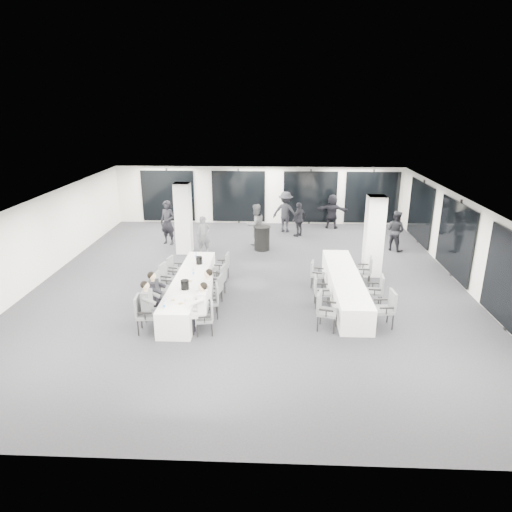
{
  "coord_description": "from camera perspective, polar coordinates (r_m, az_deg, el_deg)",
  "views": [
    {
      "loc": [
        0.81,
        -14.14,
        5.77
      ],
      "look_at": [
        0.21,
        -0.2,
        1.03
      ],
      "focal_mm": 32.0,
      "sensor_mm": 36.0,
      "label": 1
    }
  ],
  "objects": [
    {
      "name": "room",
      "position": [
        15.87,
        2.64,
        2.7
      ],
      "size": [
        14.04,
        16.04,
        2.84
      ],
      "color": "#242429",
      "rests_on": "ground"
    },
    {
      "name": "column_left",
      "position": [
        18.24,
        -9.05,
        4.65
      ],
      "size": [
        0.6,
        0.6,
        2.8
      ],
      "primitive_type": "cube",
      "color": "silver",
      "rests_on": "floor"
    },
    {
      "name": "column_right",
      "position": [
        16.12,
        14.52,
        2.41
      ],
      "size": [
        0.6,
        0.6,
        2.8
      ],
      "primitive_type": "cube",
      "color": "silver",
      "rests_on": "floor"
    },
    {
      "name": "banquet_table_main",
      "position": [
        13.98,
        -8.27,
        -4.16
      ],
      "size": [
        0.9,
        5.0,
        0.75
      ],
      "primitive_type": "cube",
      "color": "silver",
      "rests_on": "floor"
    },
    {
      "name": "banquet_table_side",
      "position": [
        14.3,
        11.04,
        -3.78
      ],
      "size": [
        0.9,
        5.0,
        0.75
      ],
      "primitive_type": "cube",
      "color": "silver",
      "rests_on": "floor"
    },
    {
      "name": "cocktail_table",
      "position": [
        18.57,
        0.75,
        2.26
      ],
      "size": [
        0.71,
        0.71,
        0.98
      ],
      "color": "black",
      "rests_on": "floor"
    },
    {
      "name": "chair_main_left_near",
      "position": [
        12.3,
        -13.88,
        -6.76
      ],
      "size": [
        0.56,
        0.61,
        1.02
      ],
      "rotation": [
        0.0,
        0.0,
        -1.49
      ],
      "color": "#55585D",
      "rests_on": "floor"
    },
    {
      "name": "chair_main_left_second",
      "position": [
        12.93,
        -12.97,
        -5.8
      ],
      "size": [
        0.51,
        0.54,
        0.88
      ],
      "rotation": [
        0.0,
        0.0,
        -1.74
      ],
      "color": "#55585D",
      "rests_on": "floor"
    },
    {
      "name": "chair_main_left_mid",
      "position": [
        13.94,
        -11.81,
        -3.67
      ],
      "size": [
        0.55,
        0.59,
        0.96
      ],
      "rotation": [
        0.0,
        0.0,
        -1.72
      ],
      "color": "#55585D",
      "rests_on": "floor"
    },
    {
      "name": "chair_main_left_fourth",
      "position": [
        14.66,
        -11.06,
        -2.49
      ],
      "size": [
        0.57,
        0.6,
        0.96
      ],
      "rotation": [
        0.0,
        0.0,
        -1.78
      ],
      "color": "#55585D",
      "rests_on": "floor"
    },
    {
      "name": "chair_main_left_far",
      "position": [
        15.54,
        -10.24,
        -1.43
      ],
      "size": [
        0.52,
        0.54,
        0.86
      ],
      "rotation": [
        0.0,
        0.0,
        -1.8
      ],
      "color": "#55585D",
      "rests_on": "floor"
    },
    {
      "name": "chair_main_right_near",
      "position": [
        11.98,
        -6.12,
        -7.44
      ],
      "size": [
        0.51,
        0.55,
        0.88
      ],
      "rotation": [
        0.0,
        0.0,
        1.75
      ],
      "color": "#55585D",
      "rests_on": "floor"
    },
    {
      "name": "chair_main_right_second",
      "position": [
        12.83,
        -5.47,
        -5.35
      ],
      "size": [
        0.57,
        0.61,
        0.96
      ],
      "rotation": [
        0.0,
        0.0,
        1.78
      ],
      "color": "#55585D",
      "rests_on": "floor"
    },
    {
      "name": "chair_main_right_mid",
      "position": [
        13.63,
        -5.0,
        -3.98
      ],
      "size": [
        0.54,
        0.57,
        0.91
      ],
      "rotation": [
        0.0,
        0.0,
        1.38
      ],
      "color": "#55585D",
      "rests_on": "floor"
    },
    {
      "name": "chair_main_right_fourth",
      "position": [
        14.18,
        -4.66,
        -2.82
      ],
      "size": [
        0.58,
        0.62,
        1.0
      ],
      "rotation": [
        0.0,
        0.0,
        1.4
      ],
      "color": "#55585D",
      "rests_on": "floor"
    },
    {
      "name": "chair_main_right_far",
      "position": [
        15.38,
        -4.09,
        -1.13
      ],
      "size": [
        0.53,
        0.58,
        0.96
      ],
      "rotation": [
        0.0,
        0.0,
        1.47
      ],
      "color": "#55585D",
      "rests_on": "floor"
    },
    {
      "name": "chair_side_left_near",
      "position": [
        12.25,
        8.54,
        -6.52
      ],
      "size": [
        0.63,
        0.66,
        1.02
      ],
      "rotation": [
        0.0,
        0.0,
        -1.83
      ],
      "color": "#55585D",
      "rests_on": "floor"
    },
    {
      "name": "chair_side_left_mid",
      "position": [
        13.54,
        7.97,
        -4.18
      ],
      "size": [
        0.48,
        0.54,
        0.94
      ],
      "rotation": [
        0.0,
        0.0,
        -1.59
      ],
      "color": "#55585D",
      "rests_on": "floor"
    },
    {
      "name": "chair_side_left_far",
      "position": [
        14.98,
        7.47,
        -2.05
      ],
      "size": [
        0.52,
        0.54,
        0.86
      ],
      "rotation": [
        0.0,
        0.0,
        -1.79
      ],
      "color": "#55585D",
      "rests_on": "floor"
    },
    {
      "name": "chair_side_right_near",
      "position": [
        12.72,
        16.02,
        -6.09
      ],
      "size": [
        0.56,
        0.61,
        1.02
      ],
      "rotation": [
        0.0,
        0.0,
        1.65
      ],
      "color": "#55585D",
      "rests_on": "floor"
    },
    {
      "name": "chair_side_right_mid",
      "position": [
        13.86,
        14.84,
        -4.0
      ],
      "size": [
        0.54,
        0.58,
        0.98
      ],
      "rotation": [
        0.0,
        0.0,
        1.48
      ],
      "color": "#55585D",
      "rests_on": "floor"
    },
    {
      "name": "chair_side_right_far",
      "position": [
        15.38,
        13.59,
        -1.62
      ],
      "size": [
        0.55,
        0.59,
        0.97
      ],
      "rotation": [
        0.0,
        0.0,
        1.44
      ],
      "color": "#55585D",
      "rests_on": "floor"
    },
    {
      "name": "seated_guest_a",
      "position": [
        12.17,
        -13.17,
        -5.81
      ],
      "size": [
        0.5,
        0.38,
        1.44
      ],
      "rotation": [
        0.0,
        0.0,
        -1.57
      ],
      "color": "#53555A",
      "rests_on": "floor"
    },
    {
      "name": "seated_guest_b",
      "position": [
        12.76,
        -12.39,
        -4.57
      ],
      "size": [
        0.5,
        0.38,
        1.44
      ],
      "rotation": [
        0.0,
        0.0,
        -1.57
      ],
      "color": "black",
      "rests_on": "floor"
    },
    {
      "name": "seated_guest_c",
      "position": [
        11.86,
        -6.94,
        -6.09
      ],
      "size": [
        0.5,
        0.38,
        1.44
      ],
      "rotation": [
        0.0,
        0.0,
        1.57
      ],
      "color": "silver",
      "rests_on": "floor"
    },
    {
      "name": "seated_guest_d",
      "position": [
        12.73,
        -6.26,
        -4.27
      ],
      "size": [
        0.5,
        0.38,
        1.44
      ],
      "rotation": [
        0.0,
        0.0,
        1.57
      ],
      "color": "silver",
      "rests_on": "floor"
    },
    {
      "name": "standing_guest_a",
      "position": [
        18.11,
        -6.56,
        2.9
      ],
      "size": [
        0.75,
        0.67,
        1.72
      ],
      "primitive_type": "imported",
      "rotation": [
        0.0,
        0.0,
        0.29
      ],
      "color": "#53555A",
      "rests_on": "floor"
    },
    {
      "name": "standing_guest_b",
      "position": [
        19.15,
        -0.05,
        4.28
      ],
      "size": [
        1.11,
        1.01,
        1.97
      ],
      "primitive_type": "imported",
      "rotation": [
        0.0,
        0.0,
        3.74
      ],
      "color": "#53555A",
      "rests_on": "floor"
    },
    {
      "name": "standing_guest_c",
      "position": [
        21.14,
        3.72,
        5.85
      ],
      "size": [
        1.52,
        1.07,
        2.13
      ],
      "primitive_type": "imported",
      "rotation": [
        0.0,
        0.0,
        2.85
      ],
      "color": "black",
      "rests_on": "floor"
    },
    {
      "name": "standing_guest_d",
      "position": [
        20.5,
        5.42,
        4.86
      ],
      "size": [
        1.11,
        1.17,
        1.76
      ],
      "primitive_type": "imported",
      "rotation": [
        0.0,
        0.0,
        4.01
      ],
      "color": "black",
      "rests_on": "floor"
    },
    {
      "name": "standing_guest_e",
      "position": [
        21.7,
        14.54,
        5.28
      ],
      "size": [
        0.77,
        1.02,
        1.88
      ],
      "primitive_type": "imported",
      "rotation": [
        0.0,
        0.0,
        1.84
      ],
      "color": "black",
      "rests_on": "floor"
    },
    {
      "name": "standing_guest_f",
      "position": [
        22.05,
        9.5,
        5.81
      ],
      "size": [
        1.8,
        0.97,
        1.86
      ],
      "primitive_type": "imported",
      "rotation": [
        0.0,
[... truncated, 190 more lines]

